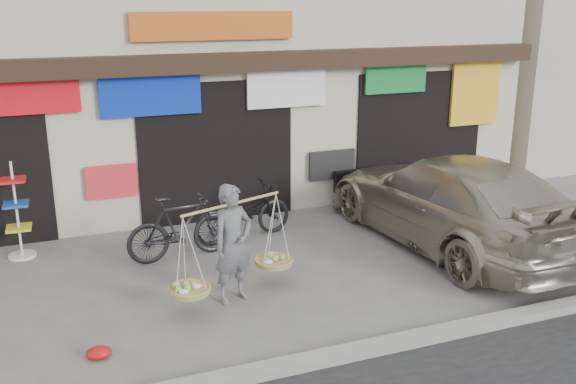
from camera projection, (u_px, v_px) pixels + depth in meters
name	position (u px, v px, depth m)	size (l,w,h in m)	color
ground	(282.00, 291.00, 9.52)	(70.00, 70.00, 0.00)	slate
kerb	(341.00, 354.00, 7.72)	(70.00, 0.25, 0.12)	gray
shophouse_block	(179.00, 32.00, 14.25)	(14.00, 6.32, 7.00)	beige
street_vendor	(233.00, 248.00, 9.03)	(1.96, 1.06, 1.73)	slate
bike_1	(181.00, 227.00, 10.59)	(0.52, 1.83, 1.10)	black
bike_2	(243.00, 213.00, 11.48)	(0.66, 1.89, 0.99)	black
suv	(450.00, 200.00, 11.19)	(2.59, 5.60, 1.58)	#A29C83
display_rack	(18.00, 219.00, 10.61)	(0.45, 0.45, 1.65)	silver
red_bag	(99.00, 353.00, 7.75)	(0.31, 0.25, 0.14)	red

